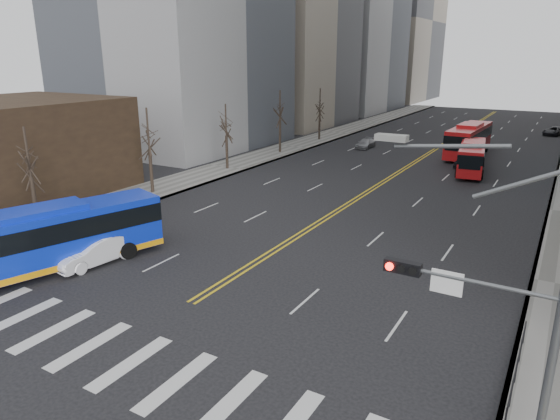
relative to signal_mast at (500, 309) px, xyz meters
name	(u,v)px	position (x,y,z in m)	size (l,w,h in m)	color
ground	(110,354)	(-13.77, -2.00, -4.86)	(220.00, 220.00, 0.00)	black
sidewalk_left	(292,147)	(-30.27, 43.00, -4.78)	(5.00, 130.00, 0.15)	slate
crosswalk	(110,354)	(-13.77, -2.00, -4.85)	(26.70, 4.00, 0.01)	silver
centerline	(439,147)	(-13.77, 53.00, -4.85)	(0.55, 100.00, 0.01)	gold
signal_mast	(500,309)	(0.00, 0.00, 0.00)	(5.37, 0.37, 9.39)	slate
pedestrian_railing	(517,366)	(0.53, 4.00, -4.03)	(0.06, 6.06, 1.02)	black
street_trees	(323,124)	(-20.94, 32.55, 0.02)	(35.20, 47.20, 7.60)	#2E251C
blue_bus	(45,238)	(-23.08, 2.00, -2.91)	(6.49, 13.02, 3.71)	#0E2DDA
red_bus_near	(472,155)	(-7.46, 39.69, -3.07)	(3.70, 10.21, 3.20)	red
red_bus_far	(469,138)	(-9.41, 48.68, -2.73)	(3.42, 12.28, 3.83)	red
car_white	(95,251)	(-21.64, 4.00, -4.06)	(1.68, 4.81, 1.58)	white
car_dark_mid	(468,160)	(-8.12, 41.97, -4.10)	(1.78, 4.42, 1.51)	black
car_silver	(366,143)	(-21.88, 47.55, -4.26)	(1.66, 4.09, 1.19)	#95959A
car_dark_far	(554,131)	(-1.27, 72.15, -4.23)	(2.09, 4.53, 1.26)	black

